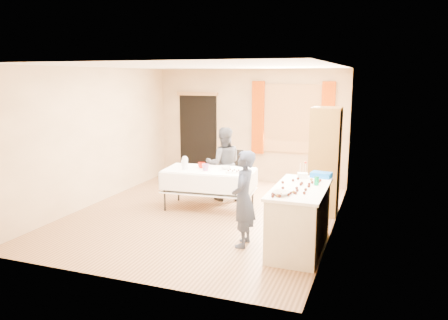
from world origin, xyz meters
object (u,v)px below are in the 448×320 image
at_px(counter, 299,218).
at_px(chair, 232,182).
at_px(cabinet, 325,161).
at_px(woman, 224,164).
at_px(party_table, 209,185).
at_px(girl, 243,199).

bearing_deg(counter, chair, 127.93).
bearing_deg(counter, cabinet, 86.86).
xyz_separation_m(cabinet, woman, (-1.99, 0.20, -0.23)).
xyz_separation_m(counter, woman, (-1.89, 2.02, 0.27)).
relative_size(cabinet, party_table, 1.11).
height_order(counter, chair, chair).
xyz_separation_m(counter, chair, (-1.83, 2.34, -0.17)).
relative_size(girl, woman, 0.96).
height_order(girl, woman, woman).
relative_size(counter, girl, 1.09).
bearing_deg(woman, girl, 92.21).
bearing_deg(girl, counter, 94.86).
height_order(counter, woman, woman).
height_order(counter, girl, girl).
bearing_deg(cabinet, counter, -93.14).
relative_size(cabinet, woman, 1.31).
xyz_separation_m(girl, woman, (-1.10, 2.17, 0.03)).
bearing_deg(party_table, girl, -57.61).
height_order(party_table, woman, woman).
xyz_separation_m(party_table, girl, (1.14, -1.50, 0.26)).
relative_size(cabinet, girl, 1.36).
distance_m(counter, woman, 2.78).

